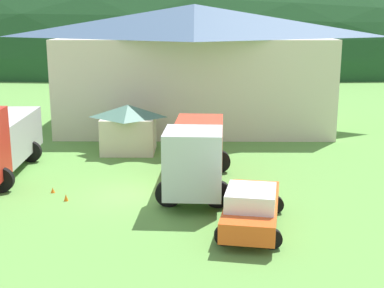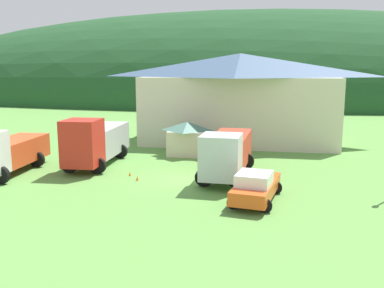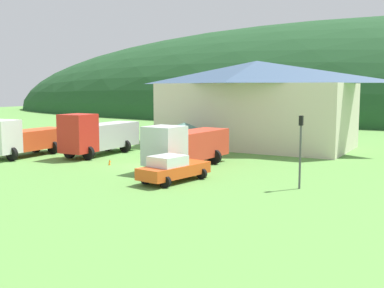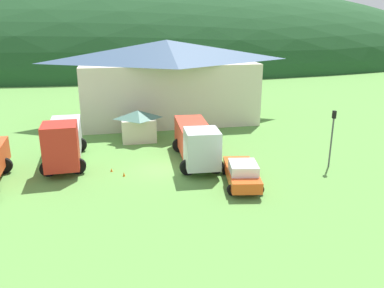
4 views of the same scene
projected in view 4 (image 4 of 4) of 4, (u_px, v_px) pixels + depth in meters
The scene contains 10 objects.
ground_plane at pixel (161, 169), 27.97m from camera, with size 200.00×200.00×0.00m, color #5B9342.
forested_hill_backdrop at pixel (124, 65), 92.79m from camera, with size 174.77×60.00×37.73m, color #1E4723.
depot_building at pixel (167, 79), 41.03m from camera, with size 18.75×10.34×8.26m.
play_shed_cream at pixel (138, 125), 34.32m from camera, with size 3.15×2.71×2.71m.
crane_truck_red at pixel (64, 140), 28.68m from camera, with size 3.27×8.31×3.61m.
tow_truck_silver at pixel (196, 140), 29.04m from camera, with size 3.33×8.29×3.15m.
service_pickup_orange at pixel (242, 173), 25.12m from camera, with size 2.81×5.17×1.66m.
traffic_light_east at pixel (332, 133), 27.75m from camera, with size 0.20×0.32×4.15m.
traffic_cone_near_pickup at pixel (112, 172), 27.55m from camera, with size 0.36×0.36×0.48m, color orange.
traffic_cone_mid_row at pixel (124, 176), 26.73m from camera, with size 0.36×0.36×0.59m, color orange.
Camera 4 is at (-3.06, -26.02, 10.21)m, focal length 36.62 mm.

